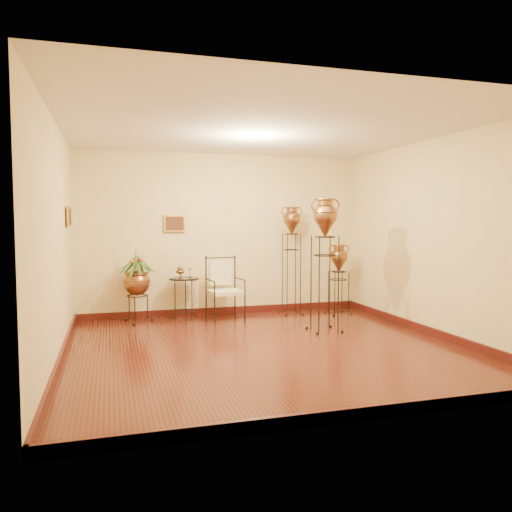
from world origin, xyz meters
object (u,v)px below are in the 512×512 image
object	(u,v)px
amphora_tall	(292,259)
side_table	(184,298)
planter_urn	(137,279)
armchair	(225,289)
amphora_mid	(325,264)

from	to	relation	value
amphora_tall	side_table	size ratio (longest dim) A/B	2.16
planter_urn	armchair	size ratio (longest dim) A/B	1.20
amphora_tall	amphora_mid	world-z (taller)	amphora_mid
armchair	planter_urn	bearing A→B (deg)	161.05
amphora_tall	side_table	xyz separation A→B (m)	(-1.89, 0.02, -0.61)
amphora_mid	armchair	size ratio (longest dim) A/B	1.91
amphora_tall	armchair	bearing A→B (deg)	-166.73
amphora_mid	armchair	distance (m)	1.76
amphora_mid	armchair	xyz separation A→B (m)	(-1.25, 1.13, -0.48)
planter_urn	side_table	size ratio (longest dim) A/B	1.42
planter_urn	side_table	bearing A→B (deg)	0.06
amphora_tall	amphora_mid	xyz separation A→B (m)	(-0.01, -1.43, 0.03)
amphora_tall	side_table	world-z (taller)	amphora_tall
amphora_tall	planter_urn	bearing A→B (deg)	179.55
amphora_mid	side_table	world-z (taller)	amphora_mid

